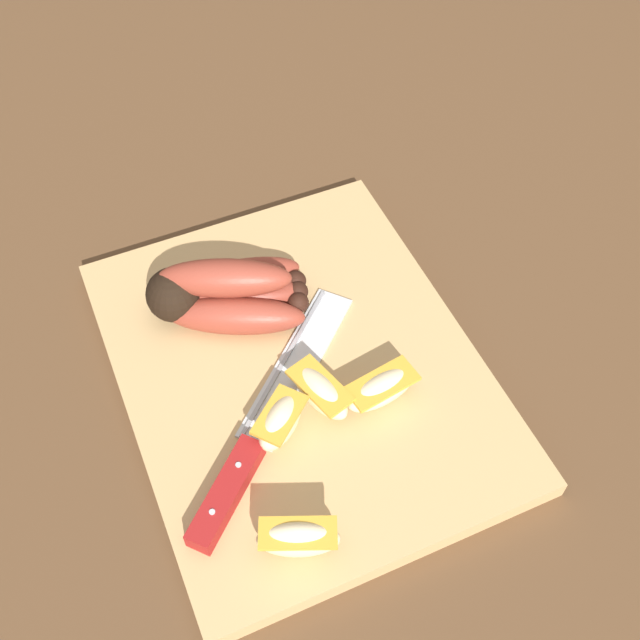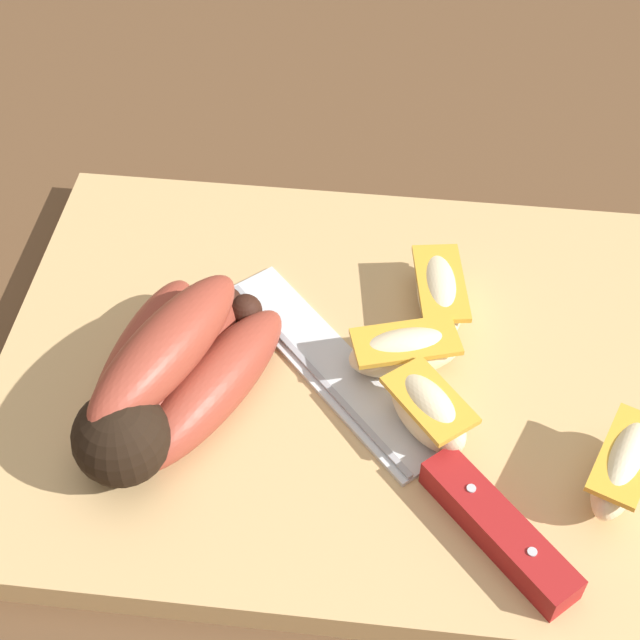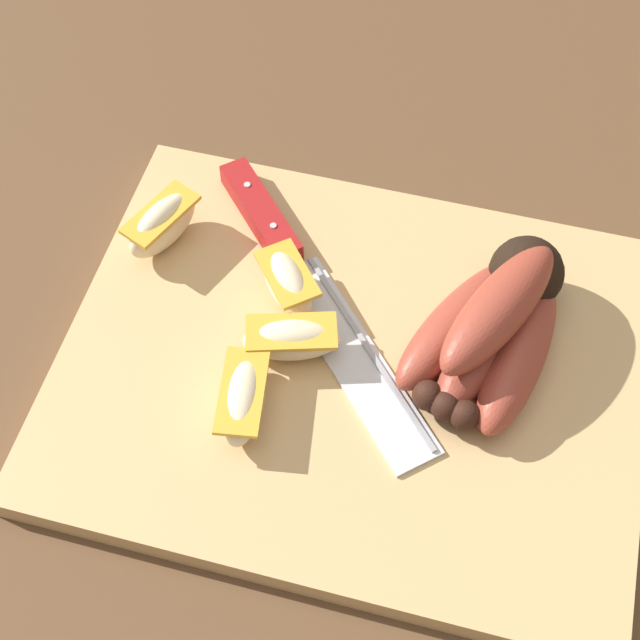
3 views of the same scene
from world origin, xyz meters
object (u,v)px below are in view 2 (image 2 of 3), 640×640
(banana_bunch, at_px, (167,378))
(apple_wedge_far, at_px, (622,468))
(chefs_knife, at_px, (436,467))
(apple_wedge_middle, at_px, (405,352))
(apple_wedge_extra, at_px, (428,411))
(apple_wedge_near, at_px, (440,292))

(banana_bunch, relative_size, apple_wedge_far, 2.21)
(chefs_knife, relative_size, apple_wedge_far, 3.22)
(banana_bunch, relative_size, chefs_knife, 0.69)
(chefs_knife, xyz_separation_m, apple_wedge_middle, (0.02, -0.07, 0.01))
(chefs_knife, bearing_deg, apple_wedge_far, -178.96)
(apple_wedge_far, xyz_separation_m, apple_wedge_extra, (0.10, -0.03, -0.00))
(apple_wedge_middle, bearing_deg, chefs_knife, 106.74)
(banana_bunch, relative_size, apple_wedge_middle, 2.14)
(apple_wedge_near, height_order, apple_wedge_middle, apple_wedge_middle)
(apple_wedge_near, bearing_deg, apple_wedge_middle, 69.74)
(apple_wedge_near, relative_size, apple_wedge_far, 1.04)
(apple_wedge_near, distance_m, apple_wedge_far, 0.16)
(chefs_knife, distance_m, apple_wedge_near, 0.12)
(apple_wedge_far, bearing_deg, apple_wedge_middle, -30.67)
(banana_bunch, bearing_deg, apple_wedge_middle, -162.56)
(banana_bunch, distance_m, chefs_knife, 0.16)
(apple_wedge_middle, bearing_deg, banana_bunch, 17.44)
(chefs_knife, bearing_deg, apple_wedge_extra, -76.95)
(banana_bunch, bearing_deg, apple_wedge_near, -148.43)
(apple_wedge_extra, bearing_deg, apple_wedge_middle, -70.95)
(apple_wedge_far, relative_size, apple_wedge_extra, 1.13)
(apple_wedge_middle, xyz_separation_m, apple_wedge_far, (-0.12, 0.07, 0.00))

